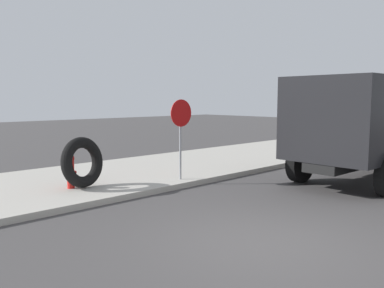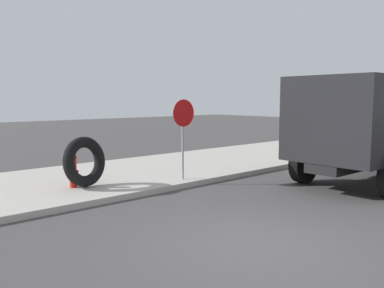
{
  "view_description": "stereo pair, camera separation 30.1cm",
  "coord_description": "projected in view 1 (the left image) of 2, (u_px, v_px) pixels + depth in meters",
  "views": [
    {
      "loc": [
        -5.36,
        -3.91,
        2.42
      ],
      "look_at": [
        1.07,
        2.77,
        1.38
      ],
      "focal_mm": 37.76,
      "sensor_mm": 36.0,
      "label": 1
    },
    {
      "loc": [
        -5.14,
        -4.11,
        2.42
      ],
      "look_at": [
        1.07,
        2.77,
        1.38
      ],
      "focal_mm": 37.76,
      "sensor_mm": 36.0,
      "label": 2
    }
  ],
  "objects": [
    {
      "name": "stop_sign",
      "position": [
        181.0,
        124.0,
        11.28
      ],
      "size": [
        0.76,
        0.08,
        2.26
      ],
      "color": "gray",
      "rests_on": "sidewalk_curb"
    },
    {
      "name": "fire_hydrant",
      "position": [
        71.0,
        170.0,
        10.26
      ],
      "size": [
        0.21,
        0.48,
        0.88
      ],
      "color": "red",
      "rests_on": "sidewalk_curb"
    },
    {
      "name": "ground_plane",
      "position": [
        261.0,
        244.0,
        6.76
      ],
      "size": [
        80.0,
        80.0,
        0.0
      ],
      "primitive_type": "plane",
      "color": "#423F3F"
    },
    {
      "name": "dump_truck_gray",
      "position": [
        376.0,
        126.0,
        12.16
      ],
      "size": [
        7.06,
        2.93,
        3.0
      ],
      "color": "slate",
      "rests_on": "ground"
    },
    {
      "name": "loose_tire",
      "position": [
        82.0,
        162.0,
        10.29
      ],
      "size": [
        1.36,
        0.72,
        1.32
      ],
      "primitive_type": "torus",
      "rotation": [
        1.46,
        0.0,
        0.23
      ],
      "color": "black",
      "rests_on": "sidewalk_curb"
    },
    {
      "name": "sidewalk_curb",
      "position": [
        73.0,
        182.0,
        11.4
      ],
      "size": [
        36.0,
        5.0,
        0.15
      ],
      "primitive_type": "cube",
      "color": "#ADA89E",
      "rests_on": "ground"
    }
  ]
}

